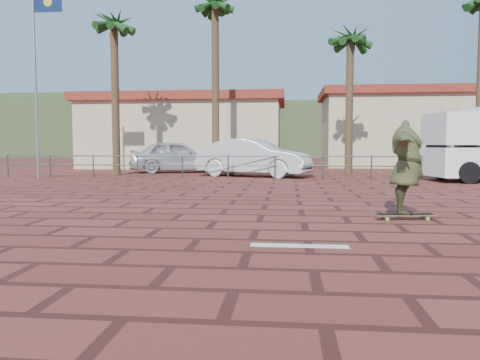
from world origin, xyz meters
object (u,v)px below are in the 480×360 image
object	(u,v)px
car_white	(254,158)
car_silver	(177,156)
longboard	(405,215)
skateboarder	(406,167)

from	to	relation	value
car_white	car_silver	bearing A→B (deg)	75.75
longboard	car_white	distance (m)	12.58
car_silver	car_white	distance (m)	4.97
skateboarder	longboard	bearing A→B (deg)	99.32
longboard	car_silver	size ratio (longest dim) A/B	0.24
car_silver	longboard	bearing A→B (deg)	-168.42
car_silver	car_white	size ratio (longest dim) A/B	0.94
car_white	longboard	bearing A→B (deg)	-144.06
car_silver	skateboarder	bearing A→B (deg)	-168.42
car_silver	car_white	world-z (taller)	car_white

